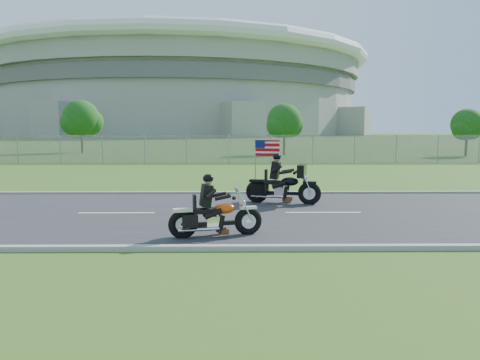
{
  "coord_description": "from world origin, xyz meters",
  "views": [
    {
      "loc": [
        1.43,
        -13.37,
        2.49
      ],
      "look_at": [
        1.58,
        0.0,
        1.0
      ],
      "focal_mm": 35.0,
      "sensor_mm": 36.0,
      "label": 1
    }
  ],
  "objects": [
    {
      "name": "stadium",
      "position": [
        -20.0,
        170.0,
        15.58
      ],
      "size": [
        140.4,
        140.4,
        29.2
      ],
      "color": "#A3A099",
      "rests_on": "ground"
    },
    {
      "name": "fence",
      "position": [
        -5.0,
        20.0,
        1.0
      ],
      "size": [
        60.0,
        0.03,
        2.0
      ],
      "primitive_type": "cube",
      "color": "gray",
      "rests_on": "ground"
    },
    {
      "name": "curb_south",
      "position": [
        0.0,
        -4.05,
        0.05
      ],
      "size": [
        120.0,
        0.18,
        0.12
      ],
      "primitive_type": "cube",
      "color": "#9E9B93",
      "rests_on": "ground"
    },
    {
      "name": "motorcycle_lead",
      "position": [
        0.96,
        -2.91,
        0.47
      ],
      "size": [
        2.15,
        0.87,
        1.47
      ],
      "rotation": [
        0.0,
        0.0,
        0.24
      ],
      "color": "black",
      "rests_on": "ground"
    },
    {
      "name": "tree_fence_near",
      "position": [
        6.04,
        30.04,
        2.97
      ],
      "size": [
        3.52,
        3.28,
        4.75
      ],
      "color": "#382316",
      "rests_on": "ground"
    },
    {
      "name": "road",
      "position": [
        0.0,
        0.0,
        0.02
      ],
      "size": [
        120.0,
        8.0,
        0.04
      ],
      "primitive_type": "cube",
      "color": "#28282B",
      "rests_on": "ground"
    },
    {
      "name": "curb_north",
      "position": [
        0.0,
        4.05,
        0.05
      ],
      "size": [
        120.0,
        0.18,
        0.12
      ],
      "primitive_type": "cube",
      "color": "#9E9B93",
      "rests_on": "ground"
    },
    {
      "name": "ground",
      "position": [
        0.0,
        0.0,
        0.0
      ],
      "size": [
        420.0,
        420.0,
        0.0
      ],
      "primitive_type": "plane",
      "color": "#2F5D1D",
      "rests_on": "ground"
    },
    {
      "name": "motorcycle_follow",
      "position": [
        2.99,
        1.77,
        0.57
      ],
      "size": [
        2.46,
        1.1,
        2.08
      ],
      "rotation": [
        0.0,
        0.0,
        -0.26
      ],
      "color": "black",
      "rests_on": "ground"
    },
    {
      "name": "tree_fence_far",
      "position": [
        22.04,
        28.03,
        2.64
      ],
      "size": [
        3.08,
        2.87,
        4.2
      ],
      "color": "#382316",
      "rests_on": "ground"
    },
    {
      "name": "tree_fence_mid",
      "position": [
        -13.95,
        34.04,
        3.3
      ],
      "size": [
        3.96,
        3.69,
        5.3
      ],
      "color": "#382316",
      "rests_on": "ground"
    }
  ]
}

